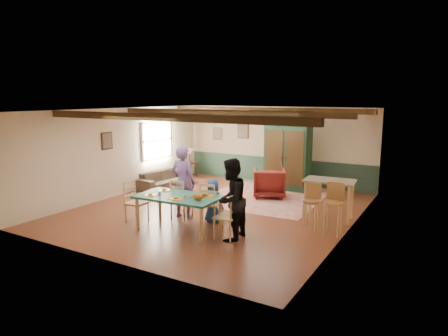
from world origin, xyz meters
The scene contains 35 objects.
floor centered at (0.00, 0.00, 0.00)m, with size 8.00×8.00×0.00m, color #5C2A19.
wall_back centered at (0.00, 4.00, 1.35)m, with size 7.00×0.02×2.70m, color beige.
wall_left centered at (-3.50, 0.00, 1.35)m, with size 0.02×8.00×2.70m, color beige.
wall_right centered at (3.50, 0.00, 1.35)m, with size 0.02×8.00×2.70m, color beige.
ceiling centered at (0.00, 0.00, 2.70)m, with size 7.00×8.00×0.02m, color white.
wainscot_back centered at (0.00, 3.98, 0.45)m, with size 6.95×0.03×0.90m, color #203B2C.
ceiling_beam_front centered at (0.00, -2.30, 2.61)m, with size 6.95×0.16×0.16m, color black.
ceiling_beam_mid centered at (0.00, 0.40, 2.61)m, with size 6.95×0.16×0.16m, color black.
ceiling_beam_back centered at (0.00, 3.00, 2.61)m, with size 6.95×0.16×0.16m, color black.
window_left centered at (-3.47, 1.70, 1.55)m, with size 0.06×1.60×1.30m, color white, non-canonical shape.
picture_left_wall centered at (-3.47, -0.60, 1.75)m, with size 0.04×0.42×0.52m, color #7E715C, non-canonical shape.
picture_back_a centered at (-1.30, 3.97, 1.80)m, with size 0.45×0.04×0.55m, color #7E715C, non-canonical shape.
picture_back_b centered at (-2.40, 3.97, 1.65)m, with size 0.38×0.04×0.48m, color #7E715C, non-canonical shape.
dining_table centered at (0.09, -1.90, 0.40)m, with size 1.93×1.07×0.80m, color #216A5C, non-canonical shape.
dining_chair_far_left centered at (-0.37, -1.15, 0.51)m, with size 0.45×0.47×1.02m, color tan, non-canonical shape.
dining_chair_far_right centered at (0.48, -1.11, 0.51)m, with size 0.45×0.47×1.02m, color tan, non-canonical shape.
dining_chair_end_left centered at (-1.14, -1.95, 0.51)m, with size 0.45×0.47×1.02m, color tan, non-canonical shape.
dining_chair_end_right centered at (1.32, -1.85, 0.51)m, with size 0.45×0.47×1.02m, color tan, non-canonical shape.
person_man centered at (-0.38, -1.06, 0.92)m, with size 0.67×0.44×1.85m, color #7B5897.
person_woman centered at (1.43, -1.84, 0.88)m, with size 0.86×0.67×1.77m, color black.
person_child centered at (0.48, -1.03, 0.54)m, with size 0.53×0.34×1.08m, color #264F9B.
cat centered at (0.68, -1.98, 0.90)m, with size 0.39×0.15×0.19m, color orange, non-canonical shape.
place_setting_near_left centered at (-0.49, -2.19, 0.86)m, with size 0.43×0.32×0.11m, color yellow, non-canonical shape.
place_setting_near_center centered at (0.21, -2.16, 0.86)m, with size 0.43×0.32×0.11m, color yellow, non-canonical shape.
place_setting_far_left centered at (-0.51, -1.66, 0.86)m, with size 0.43×0.32×0.11m, color yellow, non-canonical shape.
place_setting_far_right centered at (0.67, -1.61, 0.86)m, with size 0.43×0.32×0.11m, color yellow, non-canonical shape.
area_rug centered at (0.54, 2.00, 0.01)m, with size 3.33×3.96×0.01m, color beige.
armoire centered at (0.77, 3.16, 1.14)m, with size 1.62×0.65×2.29m, color black.
armchair centered at (0.65, 1.97, 0.44)m, with size 0.94×0.97×0.88m, color #470E0F.
sofa centered at (-2.99, 1.37, 0.28)m, with size 1.94×0.76×0.57m, color #3D3326.
end_table centered at (-3.21, 3.25, 0.28)m, with size 0.46×0.46×0.57m, color black, non-canonical shape.
table_lamp centered at (-3.21, 3.25, 0.83)m, with size 0.29×0.29×0.52m, color #D5AF89, non-canonical shape.
counter_table centered at (2.84, 0.66, 0.50)m, with size 1.21×0.71×1.01m, color tan, non-canonical shape.
bar_stool_left centered at (2.71, -0.34, 0.54)m, with size 0.38×0.42×1.07m, color #A97541, non-canonical shape.
bar_stool_right centered at (3.24, -0.43, 0.58)m, with size 0.41×0.45×1.16m, color #A97541, non-canonical shape.
Camera 1 is at (5.43, -9.04, 3.05)m, focal length 32.00 mm.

